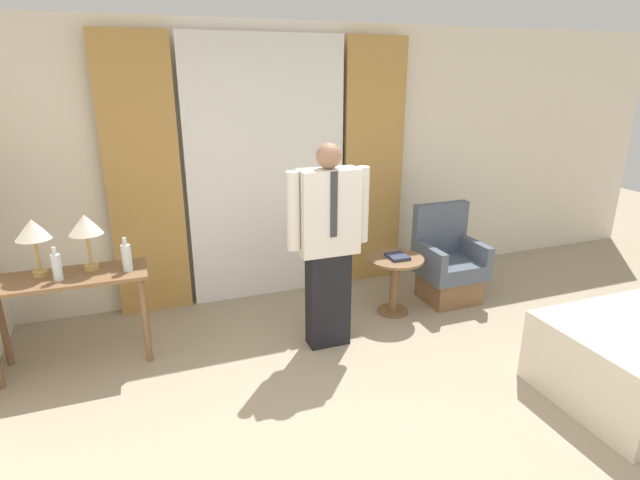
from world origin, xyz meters
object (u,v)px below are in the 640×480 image
object	(u,v)px
desk	(69,292)
armchair	(448,266)
table_lamp_right	(86,227)
side_table	(395,276)
table_lamp_left	(33,232)
bottle_near_edge	(57,267)
person	(328,241)
bottle_by_lamp	(127,257)
book	(397,256)

from	to	relation	value
desk	armchair	bearing A→B (deg)	0.30
table_lamp_right	side_table	distance (m)	2.72
table_lamp_left	bottle_near_edge	distance (m)	0.32
table_lamp_left	person	xyz separation A→B (m)	(2.17, -0.48, -0.18)
table_lamp_right	armchair	distance (m)	3.37
armchair	side_table	xyz separation A→B (m)	(-0.67, -0.10, 0.03)
table_lamp_right	desk	bearing A→B (deg)	-155.98
bottle_by_lamp	person	bearing A→B (deg)	-12.94
book	table_lamp_left	bearing A→B (deg)	176.71
desk	side_table	size ratio (longest dim) A/B	2.06
table_lamp_right	bottle_by_lamp	world-z (taller)	table_lamp_right
table_lamp_left	armchair	size ratio (longest dim) A/B	0.46
bottle_by_lamp	person	size ratio (longest dim) A/B	0.16
person	book	bearing A→B (deg)	20.68
table_lamp_right	side_table	bearing A→B (deg)	-3.50
bottle_by_lamp	person	distance (m)	1.58
desk	table_lamp_right	size ratio (longest dim) A/B	2.62
table_lamp_left	book	bearing A→B (deg)	-3.29
table_lamp_right	bottle_near_edge	distance (m)	0.36
table_lamp_left	table_lamp_right	world-z (taller)	same
desk	person	distance (m)	2.05
desk	side_table	world-z (taller)	desk
armchair	side_table	bearing A→B (deg)	-171.58
table_lamp_right	bottle_near_edge	xyz separation A→B (m)	(-0.22, -0.15, -0.24)
table_lamp_right	person	world-z (taller)	person
table_lamp_right	table_lamp_left	bearing A→B (deg)	180.00
bottle_near_edge	side_table	world-z (taller)	bottle_near_edge
desk	armchair	world-z (taller)	armchair
desk	person	xyz separation A→B (m)	(1.99, -0.40, 0.31)
person	armchair	world-z (taller)	person
book	bottle_by_lamp	bearing A→B (deg)	178.92
desk	bottle_by_lamp	distance (m)	0.51
desk	table_lamp_left	xyz separation A→B (m)	(-0.18, 0.08, 0.48)
bottle_near_edge	book	xyz separation A→B (m)	(2.85, -0.02, -0.28)
desk	table_lamp_right	xyz separation A→B (m)	(0.18, 0.08, 0.48)
bottle_near_edge	desk	bearing A→B (deg)	61.77
bottle_near_edge	armchair	xyz separation A→B (m)	(3.50, 0.09, -0.51)
armchair	book	distance (m)	0.70
table_lamp_right	bottle_by_lamp	size ratio (longest dim) A/B	1.65
bottle_by_lamp	table_lamp_right	bearing A→B (deg)	154.45
bottle_by_lamp	armchair	world-z (taller)	bottle_by_lamp
desk	person	world-z (taller)	person
bottle_near_edge	person	xyz separation A→B (m)	(2.03, -0.33, 0.06)
bottle_by_lamp	side_table	world-z (taller)	bottle_by_lamp
desk	armchair	distance (m)	3.47
bottle_near_edge	side_table	bearing A→B (deg)	-0.15
bottle_near_edge	person	bearing A→B (deg)	-9.23
table_lamp_left	person	distance (m)	2.23
table_lamp_left	bottle_near_edge	size ratio (longest dim) A/B	1.71
desk	armchair	xyz separation A→B (m)	(3.46, 0.02, -0.27)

